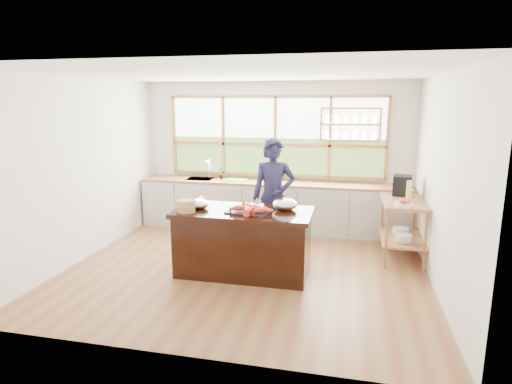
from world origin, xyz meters
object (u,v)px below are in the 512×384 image
(cook, at_px, (273,197))
(espresso_machine, at_px, (402,185))
(wicker_basket, at_px, (186,206))
(island, at_px, (243,242))

(cook, bearing_deg, espresso_machine, 6.16)
(cook, height_order, espresso_machine, cook)
(espresso_machine, relative_size, wicker_basket, 1.26)
(cook, relative_size, wicker_basket, 7.27)
(island, bearing_deg, cook, 73.03)
(island, distance_m, espresso_machine, 2.70)
(island, bearing_deg, wicker_basket, -161.85)
(cook, bearing_deg, island, -118.44)
(cook, xyz_separation_m, espresso_machine, (1.93, 0.61, 0.15))
(island, xyz_separation_m, cook, (0.26, 0.85, 0.45))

